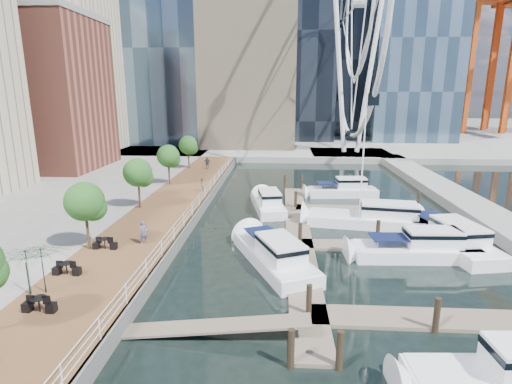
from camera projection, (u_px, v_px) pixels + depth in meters
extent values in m
plane|color=black|center=(253.00, 296.00, 22.69)|extent=(520.00, 520.00, 0.00)
cube|color=brown|center=(169.00, 210.00, 37.66)|extent=(6.00, 60.00, 1.00)
cube|color=#595954|center=(201.00, 211.00, 37.48)|extent=(0.25, 60.00, 1.00)
cube|color=gray|center=(276.00, 130.00, 121.43)|extent=(200.00, 114.00, 1.00)
cube|color=gray|center=(462.00, 201.00, 40.75)|extent=(4.00, 60.00, 1.00)
cube|color=gray|center=(350.00, 155.00, 72.13)|extent=(14.00, 12.00, 1.00)
cube|color=#6D6051|center=(299.00, 235.00, 32.18)|extent=(2.00, 32.00, 0.20)
cube|color=#6D6051|center=(427.00, 319.00, 20.19)|extent=(12.00, 2.00, 0.20)
cube|color=#6D6051|center=(380.00, 246.00, 29.88)|extent=(12.00, 2.00, 0.20)
cube|color=#6D6051|center=(356.00, 209.00, 39.57)|extent=(12.00, 2.00, 0.20)
cube|color=brown|center=(53.00, 95.00, 54.83)|extent=(12.00, 14.00, 20.00)
cube|color=#BCAD8E|center=(68.00, 72.00, 69.74)|extent=(14.00, 16.00, 28.00)
cylinder|color=white|center=(340.00, 77.00, 69.05)|extent=(0.80, 0.80, 26.00)
cylinder|color=white|center=(369.00, 77.00, 68.75)|extent=(0.80, 0.80, 26.00)
torus|color=white|center=(359.00, 2.00, 66.04)|extent=(0.70, 44.70, 44.70)
cylinder|color=#3F2B1C|center=(88.00, 232.00, 26.73)|extent=(0.20, 0.20, 2.40)
sphere|color=#265B1E|center=(85.00, 202.00, 26.23)|extent=(2.60, 2.60, 2.60)
cylinder|color=#3F2B1C|center=(139.00, 195.00, 36.43)|extent=(0.20, 0.20, 2.40)
sphere|color=#265B1E|center=(138.00, 173.00, 35.92)|extent=(2.60, 2.60, 2.60)
cylinder|color=#3F2B1C|center=(169.00, 174.00, 46.12)|extent=(0.20, 0.20, 2.40)
sphere|color=#265B1E|center=(168.00, 156.00, 45.62)|extent=(2.60, 2.60, 2.60)
cylinder|color=#3F2B1C|center=(189.00, 160.00, 55.81)|extent=(0.20, 0.20, 2.40)
sphere|color=#265B1E|center=(188.00, 145.00, 55.31)|extent=(2.60, 2.60, 2.60)
imported|color=#52516C|center=(144.00, 232.00, 27.71)|extent=(0.72, 0.67, 1.66)
imported|color=#87715D|center=(202.00, 185.00, 42.62)|extent=(0.60, 0.75, 1.50)
imported|color=#2D3438|center=(207.00, 163.00, 55.51)|extent=(1.04, 0.50, 1.72)
imported|color=#103B1E|center=(43.00, 270.00, 20.71)|extent=(3.74, 3.77, 2.59)
imported|color=#113E20|center=(27.00, 272.00, 20.50)|extent=(3.17, 3.22, 2.57)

